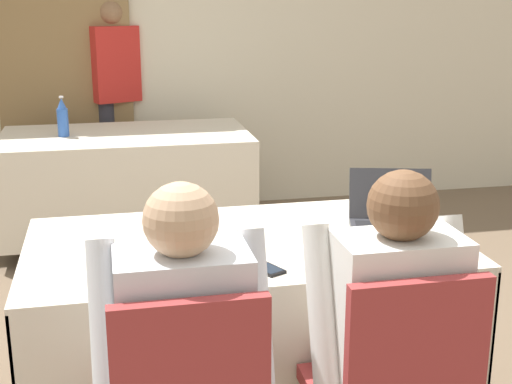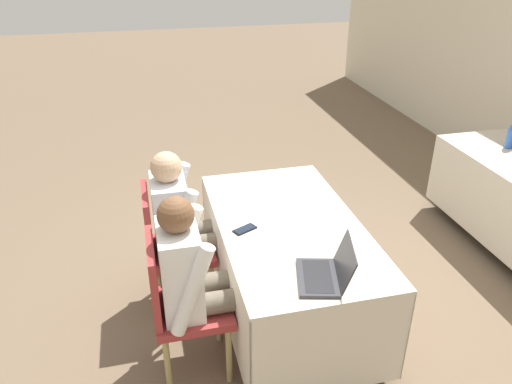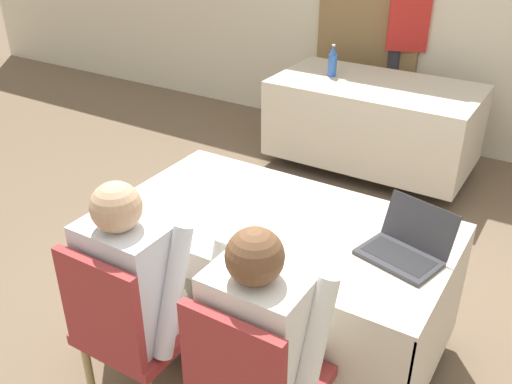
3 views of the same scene
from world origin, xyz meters
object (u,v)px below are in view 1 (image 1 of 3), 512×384
laptop (392,218)px  cell_phone (265,268)px  person_white_shirt (385,327)px  person_red_shirt (115,93)px  person_checkered_shirt (182,348)px  water_bottle (63,118)px

laptop → cell_phone: laptop is taller
person_white_shirt → person_red_shirt: person_red_shirt is taller
laptop → person_checkered_shirt: bearing=-129.0°
person_red_shirt → cell_phone: bearing=-104.3°
person_white_shirt → person_red_shirt: size_ratio=0.74×
cell_phone → person_checkered_shirt: 0.48m
laptop → person_checkered_shirt: 1.13m
cell_phone → person_red_shirt: 3.27m
cell_phone → person_checkered_shirt: person_checkered_shirt is taller
water_bottle → laptop: bearing=-58.2°
laptop → water_bottle: (-1.35, 2.18, 0.08)m
water_bottle → person_red_shirt: (0.35, 0.75, 0.05)m
cell_phone → water_bottle: (-0.77, 2.49, 0.11)m
laptop → person_white_shirt: (-0.29, -0.66, -0.12)m
person_white_shirt → person_red_shirt: bearing=-78.9°
person_red_shirt → water_bottle: bearing=-136.6°
laptop → person_white_shirt: person_white_shirt is taller
person_checkered_shirt → person_white_shirt: size_ratio=1.00×
laptop → cell_phone: (-0.58, -0.31, -0.04)m
laptop → person_red_shirt: 3.10m
person_checkered_shirt → person_white_shirt: (0.61, 0.00, 0.00)m
person_white_shirt → person_checkered_shirt: bearing=0.0°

